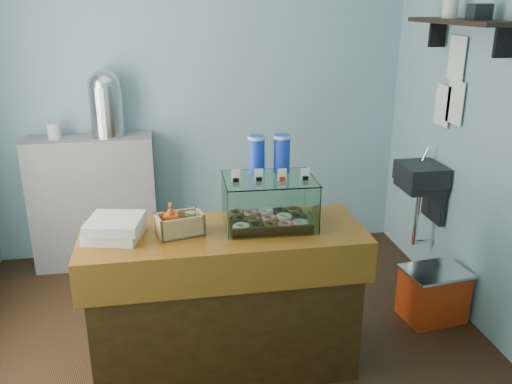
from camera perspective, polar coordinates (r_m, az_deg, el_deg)
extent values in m
plane|color=black|center=(3.72, -3.60, -15.35)|extent=(3.50, 3.50, 0.00)
cube|color=#81B2BC|center=(4.61, -6.11, 10.34)|extent=(3.50, 0.04, 2.80)
cube|color=#81B2BC|center=(1.73, 1.03, -5.30)|extent=(3.50, 0.04, 2.80)
cube|color=#81B2BC|center=(3.74, 23.79, 6.66)|extent=(0.04, 3.00, 2.80)
cube|color=black|center=(4.24, 16.98, 1.81)|extent=(0.30, 0.35, 0.15)
cube|color=black|center=(4.36, 18.25, -0.62)|extent=(0.04, 0.30, 0.35)
cylinder|color=silver|center=(4.32, 17.39, 3.77)|extent=(0.02, 0.02, 0.12)
cylinder|color=silver|center=(4.35, 16.53, -2.58)|extent=(0.04, 0.04, 0.45)
cube|color=black|center=(3.85, 20.68, 16.45)|extent=(0.25, 1.00, 0.03)
cube|color=black|center=(3.55, 24.68, 14.15)|extent=(0.12, 0.03, 0.18)
cube|color=black|center=(4.24, 18.57, 15.49)|extent=(0.12, 0.03, 0.18)
cube|color=white|center=(4.09, 20.22, 8.82)|extent=(0.01, 0.21, 0.30)
cube|color=white|center=(4.25, 19.03, 8.62)|extent=(0.01, 0.21, 0.30)
cube|color=white|center=(4.10, 20.37, 13.07)|extent=(0.01, 0.21, 0.30)
cube|color=#43260C|center=(3.29, -3.26, -11.80)|extent=(1.50, 0.56, 0.84)
cube|color=#532F0B|center=(3.08, -3.42, -4.62)|extent=(1.60, 0.60, 0.06)
cube|color=#532F0B|center=(2.88, -2.72, -9.05)|extent=(1.60, 0.04, 0.18)
cube|color=gray|center=(4.68, -16.63, -1.03)|extent=(1.00, 0.32, 1.10)
cube|color=#321C0F|center=(3.14, 1.35, -3.28)|extent=(0.47, 0.34, 0.02)
torus|color=beige|center=(3.02, -1.48, -3.72)|extent=(0.10, 0.10, 0.03)
torus|color=black|center=(3.03, 0.10, -3.63)|extent=(0.10, 0.10, 0.03)
torus|color=brown|center=(3.04, 1.67, -3.54)|extent=(0.10, 0.10, 0.03)
torus|color=#D86572|center=(3.05, 3.23, -3.45)|extent=(0.10, 0.10, 0.03)
torus|color=beige|center=(3.07, 4.77, -3.36)|extent=(0.10, 0.10, 0.03)
torus|color=black|center=(3.11, -1.70, -2.98)|extent=(0.10, 0.10, 0.03)
torus|color=brown|center=(3.12, -0.16, -2.90)|extent=(0.10, 0.10, 0.03)
torus|color=#D86572|center=(3.13, 1.36, -2.82)|extent=(0.10, 0.10, 0.03)
torus|color=beige|center=(3.15, 2.87, -2.74)|extent=(0.10, 0.10, 0.03)
torus|color=black|center=(3.16, 4.36, -2.65)|extent=(0.10, 0.10, 0.03)
torus|color=brown|center=(3.20, -1.90, -2.29)|extent=(0.10, 0.10, 0.03)
torus|color=#D86572|center=(3.21, -0.41, -2.22)|extent=(0.10, 0.10, 0.03)
torus|color=beige|center=(3.22, 1.06, -2.14)|extent=(0.10, 0.10, 0.03)
torus|color=black|center=(3.24, 2.53, -2.06)|extent=(0.10, 0.10, 0.03)
torus|color=brown|center=(3.25, 3.99, -1.98)|extent=(0.10, 0.10, 0.03)
cube|color=white|center=(2.93, 1.96, -2.34)|extent=(0.51, 0.02, 0.28)
cube|color=white|center=(3.27, 0.85, 0.04)|extent=(0.51, 0.02, 0.28)
cube|color=white|center=(3.07, -3.30, -1.32)|extent=(0.02, 0.37, 0.28)
cube|color=white|center=(3.14, 5.93, -0.85)|extent=(0.02, 0.37, 0.28)
cube|color=white|center=(3.05, 1.39, 1.39)|extent=(0.53, 0.40, 0.01)
cube|color=white|center=(2.96, -2.13, 1.63)|extent=(0.05, 0.01, 0.07)
cube|color=black|center=(2.97, -2.12, 1.21)|extent=(0.03, 0.02, 0.02)
cube|color=white|center=(2.98, 0.34, 1.74)|extent=(0.05, 0.01, 0.07)
cube|color=black|center=(2.99, 0.33, 1.32)|extent=(0.03, 0.02, 0.02)
cube|color=white|center=(3.00, 2.77, 1.84)|extent=(0.05, 0.01, 0.07)
cube|color=red|center=(3.01, 2.76, 1.43)|extent=(0.03, 0.02, 0.02)
cube|color=white|center=(3.03, 5.17, 1.94)|extent=(0.05, 0.01, 0.07)
cube|color=black|center=(3.03, 5.15, 1.53)|extent=(0.03, 0.02, 0.02)
cylinder|color=blue|center=(3.11, 0.06, 3.97)|extent=(0.09, 0.09, 0.22)
cylinder|color=silver|center=(3.09, 0.06, 5.76)|extent=(0.10, 0.10, 0.02)
cylinder|color=blue|center=(3.14, 2.73, 4.07)|extent=(0.09, 0.09, 0.22)
cylinder|color=silver|center=(3.11, 2.76, 5.84)|extent=(0.10, 0.10, 0.02)
cube|color=tan|center=(3.04, -7.95, -4.35)|extent=(0.28, 0.20, 0.01)
cube|color=tan|center=(2.96, -7.65, -3.88)|extent=(0.25, 0.07, 0.12)
cube|color=tan|center=(3.08, -8.34, -2.95)|extent=(0.25, 0.07, 0.12)
cube|color=tan|center=(3.00, -10.18, -3.74)|extent=(0.05, 0.15, 0.12)
cube|color=tan|center=(3.05, -5.87, -3.08)|extent=(0.05, 0.15, 0.12)
imported|color=#CC4F13|center=(2.99, -8.96, -2.81)|extent=(0.10, 0.10, 0.18)
cylinder|color=#437C21|center=(3.03, -6.91, -3.21)|extent=(0.06, 0.06, 0.10)
cylinder|color=silver|center=(3.01, -6.95, -2.24)|extent=(0.05, 0.05, 0.01)
cube|color=silver|center=(3.07, -14.64, -4.12)|extent=(0.34, 0.34, 0.06)
cube|color=silver|center=(3.04, -14.61, -3.22)|extent=(0.33, 0.33, 0.06)
cylinder|color=silver|center=(4.52, -15.22, 5.75)|extent=(0.29, 0.29, 0.01)
cylinder|color=silver|center=(4.47, -15.45, 8.24)|extent=(0.26, 0.26, 0.39)
sphere|color=silver|center=(4.44, -15.68, 10.71)|extent=(0.26, 0.26, 0.26)
cube|color=red|center=(4.06, 18.12, -10.28)|extent=(0.44, 0.35, 0.35)
cube|color=silver|center=(3.97, 18.40, -7.94)|extent=(0.46, 0.37, 0.02)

